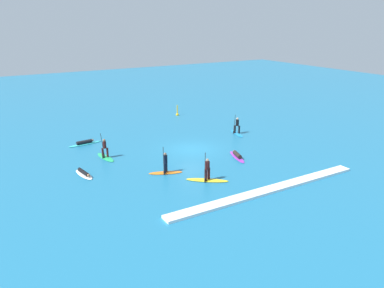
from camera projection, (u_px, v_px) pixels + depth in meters
name	position (u px, v px, depth m)	size (l,w,h in m)	color
ground_plane	(192.00, 149.00, 34.40)	(120.00, 120.00, 0.00)	#1E6B93
surfer_on_purple_board	(237.00, 156.00, 32.31)	(1.43, 3.08, 0.44)	purple
surfer_on_blue_board	(237.00, 129.00, 38.90)	(1.22, 2.81, 2.04)	#1E8CD1
surfer_on_white_board	(84.00, 173.00, 28.62)	(1.08, 2.56, 0.36)	white
surfer_on_teal_board	(85.00, 143.00, 35.66)	(3.23, 0.92, 0.42)	#33C6CC
surfer_on_green_board	(105.00, 153.00, 32.12)	(1.07, 2.78, 2.30)	#23B266
surfer_on_orange_board	(165.00, 167.00, 28.87)	(2.64, 1.58, 2.19)	orange
surfer_on_yellow_board	(207.00, 175.00, 27.52)	(2.88, 2.44, 2.25)	yellow
marker_buoy	(177.00, 113.00, 46.48)	(0.36, 0.36, 1.37)	yellow
wave_crest	(268.00, 190.00, 25.92)	(15.96, 0.90, 0.18)	white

